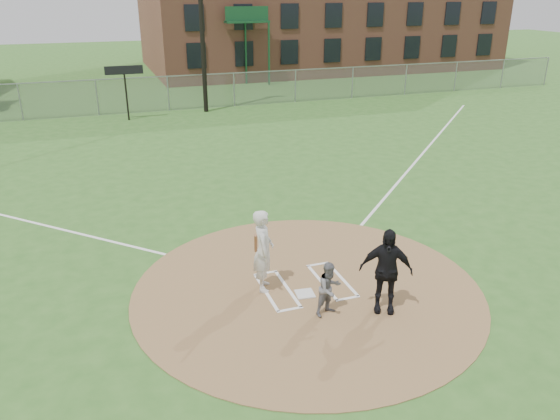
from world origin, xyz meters
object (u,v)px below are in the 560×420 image
object	(u,v)px
catcher	(329,289)
umpire	(386,271)
batter_at_plate	(263,250)
home_plate	(305,294)

from	to	relation	value
catcher	umpire	bearing A→B (deg)	-28.95
batter_at_plate	home_plate	bearing A→B (deg)	-35.88
home_plate	umpire	bearing A→B (deg)	-39.95
umpire	batter_at_plate	world-z (taller)	batter_at_plate
catcher	batter_at_plate	distance (m)	1.89
umpire	batter_at_plate	distance (m)	2.88
home_plate	batter_at_plate	world-z (taller)	batter_at_plate
home_plate	catcher	world-z (taller)	catcher
home_plate	umpire	world-z (taller)	umpire
catcher	home_plate	bearing A→B (deg)	85.10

